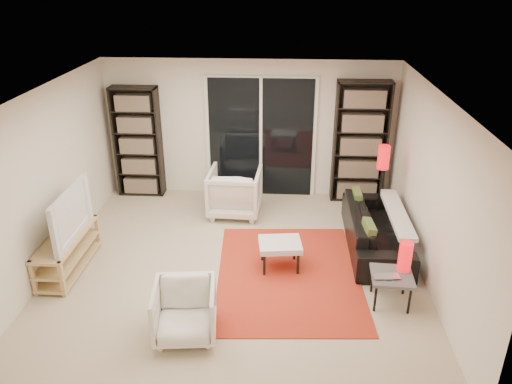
# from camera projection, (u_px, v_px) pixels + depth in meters

# --- Properties ---
(floor) EXTENTS (5.00, 5.00, 0.00)m
(floor) POSITION_uv_depth(u_px,v_px,m) (237.00, 266.00, 6.90)
(floor) COLOR #BEB090
(floor) RESTS_ON ground
(wall_back) EXTENTS (5.00, 0.02, 2.40)m
(wall_back) POSITION_uv_depth(u_px,v_px,m) (250.00, 129.00, 8.67)
(wall_back) COLOR silver
(wall_back) RESTS_ON ground
(wall_front) EXTENTS (5.00, 0.02, 2.40)m
(wall_front) POSITION_uv_depth(u_px,v_px,m) (205.00, 309.00, 4.13)
(wall_front) COLOR silver
(wall_front) RESTS_ON ground
(wall_left) EXTENTS (0.02, 5.00, 2.40)m
(wall_left) POSITION_uv_depth(u_px,v_px,m) (46.00, 182.00, 6.54)
(wall_left) COLOR silver
(wall_left) RESTS_ON ground
(wall_right) EXTENTS (0.02, 5.00, 2.40)m
(wall_right) POSITION_uv_depth(u_px,v_px,m) (433.00, 192.00, 6.26)
(wall_right) COLOR silver
(wall_right) RESTS_ON ground
(ceiling) EXTENTS (5.00, 5.00, 0.02)m
(ceiling) POSITION_uv_depth(u_px,v_px,m) (233.00, 94.00, 5.90)
(ceiling) COLOR white
(ceiling) RESTS_ON wall_back
(sliding_door) EXTENTS (1.92, 0.08, 2.16)m
(sliding_door) POSITION_uv_depth(u_px,v_px,m) (261.00, 138.00, 8.69)
(sliding_door) COLOR white
(sliding_door) RESTS_ON ground
(bookshelf_left) EXTENTS (0.80, 0.30, 1.95)m
(bookshelf_left) POSITION_uv_depth(u_px,v_px,m) (138.00, 142.00, 8.72)
(bookshelf_left) COLOR black
(bookshelf_left) RESTS_ON ground
(bookshelf_right) EXTENTS (0.90, 0.30, 2.10)m
(bookshelf_right) POSITION_uv_depth(u_px,v_px,m) (360.00, 143.00, 8.47)
(bookshelf_right) COLOR black
(bookshelf_right) RESTS_ON ground
(tv_stand) EXTENTS (0.43, 1.33, 0.50)m
(tv_stand) POSITION_uv_depth(u_px,v_px,m) (68.00, 252.00, 6.74)
(tv_stand) COLOR tan
(tv_stand) RESTS_ON floor
(tv) EXTENTS (0.17, 1.18, 0.68)m
(tv) POSITION_uv_depth(u_px,v_px,m) (63.00, 214.00, 6.50)
(tv) COLOR black
(tv) RESTS_ON tv_stand
(rug) EXTENTS (2.02, 2.64, 0.01)m
(rug) POSITION_uv_depth(u_px,v_px,m) (288.00, 275.00, 6.70)
(rug) COLOR #B52E1A
(rug) RESTS_ON floor
(sofa) EXTENTS (0.80, 2.03, 0.59)m
(sofa) POSITION_uv_depth(u_px,v_px,m) (376.00, 229.00, 7.25)
(sofa) COLOR black
(sofa) RESTS_ON floor
(armchair_back) EXTENTS (0.88, 0.90, 0.78)m
(armchair_back) POSITION_uv_depth(u_px,v_px,m) (235.00, 192.00, 8.22)
(armchair_back) COLOR silver
(armchair_back) RESTS_ON floor
(armchair_front) EXTENTS (0.75, 0.77, 0.63)m
(armchair_front) POSITION_uv_depth(u_px,v_px,m) (185.00, 311.00, 5.50)
(armchair_front) COLOR silver
(armchair_front) RESTS_ON floor
(ottoman) EXTENTS (0.62, 0.53, 0.40)m
(ottoman) POSITION_uv_depth(u_px,v_px,m) (280.00, 246.00, 6.73)
(ottoman) COLOR silver
(ottoman) RESTS_ON floor
(side_table) EXTENTS (0.52, 0.52, 0.40)m
(side_table) POSITION_uv_depth(u_px,v_px,m) (392.00, 278.00, 6.01)
(side_table) COLOR #4F5055
(side_table) RESTS_ON floor
(laptop) EXTENTS (0.34, 0.24, 0.03)m
(laptop) POSITION_uv_depth(u_px,v_px,m) (387.00, 279.00, 5.90)
(laptop) COLOR silver
(laptop) RESTS_ON side_table
(table_lamp) EXTENTS (0.16, 0.16, 0.37)m
(table_lamp) POSITION_uv_depth(u_px,v_px,m) (405.00, 256.00, 6.03)
(table_lamp) COLOR red
(table_lamp) RESTS_ON side_table
(floor_lamp) EXTENTS (0.20, 0.20, 1.34)m
(floor_lamp) POSITION_uv_depth(u_px,v_px,m) (383.00, 166.00, 7.57)
(floor_lamp) COLOR black
(floor_lamp) RESTS_ON floor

